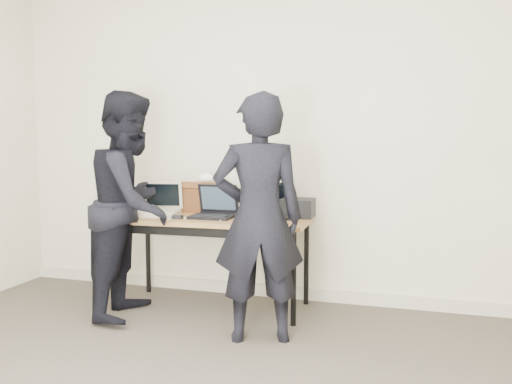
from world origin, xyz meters
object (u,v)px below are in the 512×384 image
at_px(leather_satchel, 202,197).
at_px(person_observer, 131,204).
at_px(laptop_right, 271,210).
at_px(laptop_beige, 159,208).
at_px(laptop_center, 214,210).
at_px(desk, 213,225).
at_px(equipment_box, 298,208).
at_px(person_typist, 258,218).

relative_size(leather_satchel, person_observer, 0.23).
height_order(laptop_right, person_observer, person_observer).
xyz_separation_m(laptop_beige, laptop_center, (0.47, 0.02, 0.00)).
xyz_separation_m(laptop_center, leather_satchel, (-0.19, 0.22, 0.07)).
distance_m(laptop_beige, laptop_center, 0.47).
xyz_separation_m(laptop_beige, leather_satchel, (0.27, 0.24, 0.08)).
bearing_deg(laptop_center, laptop_right, 14.91).
distance_m(laptop_right, person_observer, 1.06).
relative_size(desk, laptop_beige, 4.14).
bearing_deg(laptop_beige, laptop_right, -1.33).
relative_size(desk, laptop_right, 3.28).
bearing_deg(laptop_right, equipment_box, -5.98).
distance_m(desk, laptop_beige, 0.47).
distance_m(equipment_box, person_typist, 0.76).
relative_size(laptop_beige, leather_satchel, 0.98).
bearing_deg(leather_satchel, laptop_right, -2.56).
xyz_separation_m(laptop_center, equipment_box, (0.62, 0.19, 0.02)).
xyz_separation_m(desk, laptop_center, (0.01, 0.01, 0.12)).
bearing_deg(person_observer, laptop_right, -72.75).
height_order(leather_satchel, person_observer, person_observer).
relative_size(laptop_center, person_typist, 0.20).
distance_m(laptop_beige, laptop_right, 0.90).
bearing_deg(laptop_center, laptop_beige, -179.30).
relative_size(laptop_center, laptop_right, 0.71).
bearing_deg(laptop_beige, person_observer, -113.08).
height_order(leather_satchel, person_typist, person_typist).
distance_m(laptop_beige, person_observer, 0.33).
bearing_deg(desk, laptop_center, 26.98).
relative_size(laptop_center, equipment_box, 1.32).
bearing_deg(desk, laptop_beige, 179.01).
xyz_separation_m(laptop_beige, person_observer, (-0.07, -0.31, 0.07)).
height_order(laptop_beige, person_typist, person_typist).
xyz_separation_m(leather_satchel, person_observer, (-0.35, -0.55, -0.01)).
distance_m(laptop_center, person_typist, 0.78).
relative_size(laptop_beige, equipment_box, 1.48).
bearing_deg(equipment_box, leather_satchel, 177.48).
bearing_deg(person_observer, laptop_center, -66.48).
bearing_deg(laptop_beige, desk, -8.92).
bearing_deg(laptop_center, person_observer, -149.85).
relative_size(laptop_center, leather_satchel, 0.87).
xyz_separation_m(desk, laptop_right, (0.43, 0.13, 0.12)).
relative_size(equipment_box, person_typist, 0.15).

